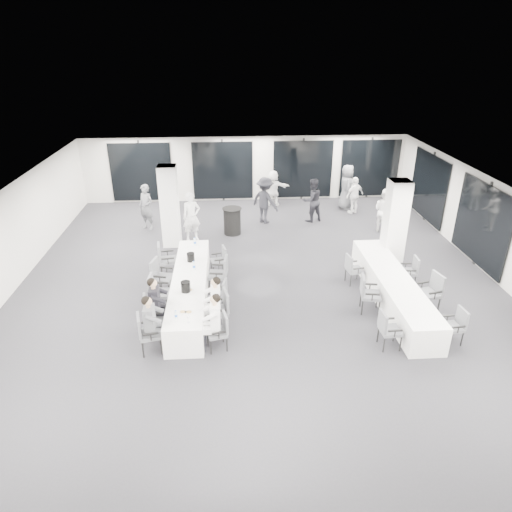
{
  "coord_description": "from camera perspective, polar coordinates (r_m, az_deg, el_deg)",
  "views": [
    {
      "loc": [
        -0.89,
        -11.59,
        6.47
      ],
      "look_at": [
        -0.11,
        -0.2,
        1.07
      ],
      "focal_mm": 32.0,
      "sensor_mm": 36.0,
      "label": 1
    }
  ],
  "objects": [
    {
      "name": "chair_side_left_mid",
      "position": [
        12.2,
        13.78,
        -4.36
      ],
      "size": [
        0.59,
        0.63,
        1.01
      ],
      "rotation": [
        0.0,
        0.0,
        -1.75
      ],
      "color": "#4F5257",
      "rests_on": "floor"
    },
    {
      "name": "chair_main_left_mid",
      "position": [
        12.23,
        -12.33,
        -4.21
      ],
      "size": [
        0.53,
        0.59,
        0.99
      ],
      "rotation": [
        0.0,
        0.0,
        -1.64
      ],
      "color": "#4F5257",
      "rests_on": "floor"
    },
    {
      "name": "standing_guest_b",
      "position": [
        17.94,
        7.04,
        7.28
      ],
      "size": [
        1.08,
        0.86,
        1.94
      ],
      "primitive_type": "imported",
      "rotation": [
        0.0,
        0.0,
        3.49
      ],
      "color": "black",
      "rests_on": "floor"
    },
    {
      "name": "chair_main_left_second",
      "position": [
        11.38,
        -12.94,
        -6.74
      ],
      "size": [
        0.55,
        0.59,
        0.96
      ],
      "rotation": [
        0.0,
        0.0,
        -1.43
      ],
      "color": "#4F5257",
      "rests_on": "floor"
    },
    {
      "name": "chair_main_right_mid",
      "position": [
        12.0,
        -4.5,
        -4.64
      ],
      "size": [
        0.52,
        0.55,
        0.86
      ],
      "rotation": [
        0.0,
        0.0,
        1.34
      ],
      "color": "#4F5257",
      "rests_on": "floor"
    },
    {
      "name": "water_bottle_c",
      "position": [
        14.15,
        -7.65,
        1.79
      ],
      "size": [
        0.08,
        0.08,
        0.25
      ],
      "primitive_type": "cylinder",
      "color": "silver",
      "rests_on": "banquet_table_main"
    },
    {
      "name": "chair_side_left_far",
      "position": [
        13.52,
        11.97,
        -1.42
      ],
      "size": [
        0.52,
        0.55,
        0.9
      ],
      "rotation": [
        0.0,
        0.0,
        -1.41
      ],
      "color": "#4F5257",
      "rests_on": "floor"
    },
    {
      "name": "cocktail_table",
      "position": [
        16.75,
        -2.99,
        4.41
      ],
      "size": [
        0.71,
        0.71,
        0.99
      ],
      "color": "black",
      "rests_on": "floor"
    },
    {
      "name": "water_bottle_b",
      "position": [
        12.65,
        -7.77,
        -1.2
      ],
      "size": [
        0.08,
        0.08,
        0.24
      ],
      "primitive_type": "cylinder",
      "color": "silver",
      "rests_on": "banquet_table_main"
    },
    {
      "name": "chair_side_right_far",
      "position": [
        13.88,
        18.78,
        -1.59
      ],
      "size": [
        0.47,
        0.52,
        0.88
      ],
      "rotation": [
        0.0,
        0.0,
        1.5
      ],
      "color": "#4F5257",
      "rests_on": "floor"
    },
    {
      "name": "plate_b",
      "position": [
        10.78,
        -8.37,
        -6.95
      ],
      "size": [
        0.21,
        0.21,
        0.03
      ],
      "color": "white",
      "rests_on": "banquet_table_main"
    },
    {
      "name": "chair_main_right_second",
      "position": [
        11.2,
        -4.45,
        -6.5
      ],
      "size": [
        0.6,
        0.64,
        1.02
      ],
      "rotation": [
        0.0,
        0.0,
        1.76
      ],
      "color": "#4F5257",
      "rests_on": "floor"
    },
    {
      "name": "standing_guest_e",
      "position": [
        19.59,
        11.29,
        8.8
      ],
      "size": [
        0.68,
        1.05,
        2.11
      ],
      "primitive_type": "imported",
      "rotation": [
        0.0,
        0.0,
        1.51
      ],
      "color": "#54565B",
      "rests_on": "floor"
    },
    {
      "name": "chair_side_left_near",
      "position": [
        10.97,
        16.11,
        -8.58
      ],
      "size": [
        0.49,
        0.54,
        0.93
      ],
      "rotation": [
        0.0,
        0.0,
        -1.53
      ],
      "color": "#4F5257",
      "rests_on": "floor"
    },
    {
      "name": "plate_a",
      "position": [
        10.81,
        -9.17,
        -6.9
      ],
      "size": [
        0.19,
        0.19,
        0.03
      ],
      "color": "white",
      "rests_on": "banquet_table_main"
    },
    {
      "name": "column_right",
      "position": [
        14.5,
        16.95,
        3.72
      ],
      "size": [
        0.6,
        0.6,
        2.8
      ],
      "primitive_type": "cube",
      "color": "white",
      "rests_on": "floor"
    },
    {
      "name": "wine_glass",
      "position": [
        10.36,
        -8.45,
        -7.59
      ],
      "size": [
        0.07,
        0.07,
        0.19
      ],
      "color": "silver",
      "rests_on": "banquet_table_main"
    },
    {
      "name": "standing_guest_d",
      "position": [
        19.15,
        12.25,
        7.71
      ],
      "size": [
        1.16,
        0.98,
        1.72
      ],
      "primitive_type": "imported",
      "rotation": [
        0.0,
        0.0,
        3.64
      ],
      "color": "white",
      "rests_on": "floor"
    },
    {
      "name": "chair_main_right_far",
      "position": [
        13.84,
        -4.47,
        -0.33
      ],
      "size": [
        0.52,
        0.55,
        0.87
      ],
      "rotation": [
        0.0,
        0.0,
        1.79
      ],
      "color": "#4F5257",
      "rests_on": "floor"
    },
    {
      "name": "standing_guest_a",
      "position": [
        16.17,
        -8.09,
        5.26
      ],
      "size": [
        0.88,
        0.8,
        1.98
      ],
      "primitive_type": "imported",
      "rotation": [
        0.0,
        0.0,
        0.35
      ],
      "color": "white",
      "rests_on": "floor"
    },
    {
      "name": "chair_side_right_mid",
      "position": [
        12.75,
        21.08,
        -3.98
      ],
      "size": [
        0.63,
        0.66,
        1.04
      ],
      "rotation": [
        0.0,
        0.0,
        1.79
      ],
      "color": "#4F5257",
      "rests_on": "floor"
    },
    {
      "name": "seated_guest_a",
      "position": [
        10.53,
        -12.8,
        -7.89
      ],
      "size": [
        0.5,
        0.38,
        1.44
      ],
      "rotation": [
        0.0,
        0.0,
        -1.57
      ],
      "color": "#54565B",
      "rests_on": "floor"
    },
    {
      "name": "water_bottle_a",
      "position": [
        10.56,
        -9.97,
        -7.25
      ],
      "size": [
        0.06,
        0.06,
        0.2
      ],
      "primitive_type": "cylinder",
      "color": "silver",
      "rests_on": "banquet_table_main"
    },
    {
      "name": "ice_bucket_far",
      "position": [
        13.14,
        -8.16,
        -0.15
      ],
      "size": [
        0.22,
        0.22,
        0.25
      ],
      "primitive_type": "cylinder",
      "color": "black",
      "rests_on": "banquet_table_main"
    },
    {
      "name": "chair_side_right_near",
      "position": [
        11.7,
        23.7,
        -7.75
      ],
      "size": [
        0.49,
        0.53,
        0.88
      ],
      "rotation": [
        0.0,
        0.0,
        1.66
      ],
      "color": "#4F5257",
      "rests_on": "floor"
    },
    {
      "name": "seated_guest_b",
      "position": [
        11.23,
        -12.22,
        -5.55
      ],
      "size": [
        0.5,
        0.38,
        1.44
      ],
      "rotation": [
        0.0,
        0.0,
        -1.57
      ],
      "color": "black",
      "rests_on": "floor"
    },
    {
      "name": "chair_main_left_far",
      "position": [
        13.92,
        -11.34,
        -0.19
      ],
      "size": [
        0.58,
        0.63,
        1.03
      ],
      "rotation": [
        0.0,
        0.0,
        -1.44
      ],
      "color": "#4F5257",
      "rests_on": "floor"
    },
    {
      "name": "banquet_table_main",
      "position": [
        12.49,
        -8.26,
        -4.17
      ],
      "size": [
        0.9,
        5.0,
        0.75
      ],
      "primitive_type": "cube",
      "color": "white",
      "rests_on": "floor"
    },
    {
      "name": "chair_main_left_near",
      "position": [
        10.68,
        -13.56,
        -9.12
      ],
      "size": [
        0.58,
        0.61,
        0.97
      ],
      "rotation": [
        0.0,
        0.0,
        -1.36
      ],
      "color": "#4F5257",
      "rests_on": "floor"
    },
    {
      "name": "standing_guest_g",
      "position": [
        17.51,
        -13.59,
        6.31
      ],
      "size": [
        0.9,
        0.86,
        1.95
      ],
      "primitive_type": "imported",
      "rotation": [
        0.0,
        0.0,
        -0.56
      ],
      "color": "#54565B",
      "rests_on": "floor"
    },
    {
      "name": "standing_guest_h",
      "position": [
        17.44,
        15.75,
        5.84
      ],
      "size": [
        0.92,
        1.05,
        1.86
      ],
      "primitive_type": "imported",
      "rotation": [
        0.0,
        0.0,
        2.09
      ],
      "color": "white",
      "rests_on": "floor"
    },
    {
      "name": "seated_guest_d",
      "position": [
        11.07,
        -5.38,
        -5.54
      ],
      "size": [
        0.5,
        0.38,
        1.44
      ],
      "rotation": [
        0.0,
        0.0,
        1.57
      ],
      "color": "white",
      "rests_on": "floor"
    },
    {
      "name": "column_left",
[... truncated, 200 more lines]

